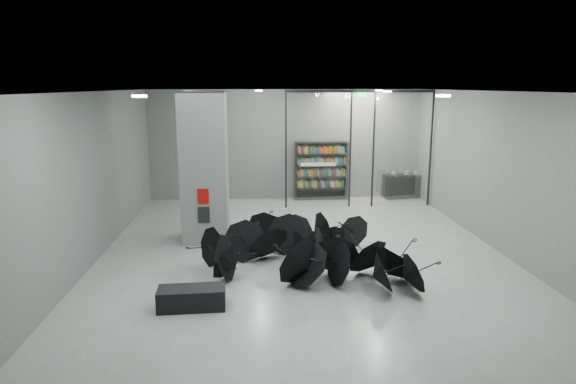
{
  "coord_description": "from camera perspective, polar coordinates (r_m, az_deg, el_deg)",
  "views": [
    {
      "loc": [
        -1.17,
        -11.36,
        4.14
      ],
      "look_at": [
        -0.3,
        1.5,
        1.4
      ],
      "focal_mm": 31.38,
      "sensor_mm": 36.0,
      "label": 1
    }
  ],
  "objects": [
    {
      "name": "room",
      "position": [
        11.5,
        2.01,
        5.51
      ],
      "size": [
        14.0,
        14.02,
        4.01
      ],
      "color": "gray",
      "rests_on": "ground"
    },
    {
      "name": "bookshelf",
      "position": [
        18.53,
        3.78,
        2.43
      ],
      "size": [
        1.95,
        0.44,
        2.13
      ],
      "primitive_type": null,
      "rotation": [
        0.0,
        0.0,
        0.03
      ],
      "color": "black",
      "rests_on": "ground"
    },
    {
      "name": "column",
      "position": [
        13.6,
        -9.44,
        2.78
      ],
      "size": [
        1.2,
        1.2,
        4.0
      ],
      "primitive_type": "cube",
      "color": "slate",
      "rests_on": "ground"
    },
    {
      "name": "bench",
      "position": [
        9.88,
        -10.86,
        -11.71
      ],
      "size": [
        1.29,
        0.6,
        0.41
      ],
      "primitive_type": "cube",
      "rotation": [
        0.0,
        0.0,
        0.04
      ],
      "color": "black",
      "rests_on": "ground"
    },
    {
      "name": "shop_counter",
      "position": [
        19.33,
        12.9,
        0.66
      ],
      "size": [
        1.54,
        0.8,
        0.88
      ],
      "primitive_type": "cube",
      "rotation": [
        0.0,
        0.0,
        0.15
      ],
      "color": "black",
      "rests_on": "ground"
    },
    {
      "name": "exit_sign",
      "position": [
        17.04,
        8.37,
        10.8
      ],
      "size": [
        0.3,
        0.06,
        0.15
      ],
      "primitive_type": "cube",
      "color": "#0CE533",
      "rests_on": "room"
    },
    {
      "name": "fire_cabinet",
      "position": [
        13.11,
        -9.6,
        -0.46
      ],
      "size": [
        0.28,
        0.04,
        0.38
      ],
      "primitive_type": "cube",
      "color": "#A50A07",
      "rests_on": "column"
    },
    {
      "name": "umbrella_cluster",
      "position": [
        11.66,
        2.17,
        -7.26
      ],
      "size": [
        5.15,
        4.59,
        1.29
      ],
      "color": "black",
      "rests_on": "ground"
    },
    {
      "name": "info_panel",
      "position": [
        13.23,
        -9.53,
        -2.57
      ],
      "size": [
        0.3,
        0.03,
        0.42
      ],
      "primitive_type": "cube",
      "color": "black",
      "rests_on": "column"
    },
    {
      "name": "glass_partition",
      "position": [
        17.35,
        8.04,
        5.4
      ],
      "size": [
        5.06,
        0.08,
        4.0
      ],
      "color": "silver",
      "rests_on": "ground"
    }
  ]
}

